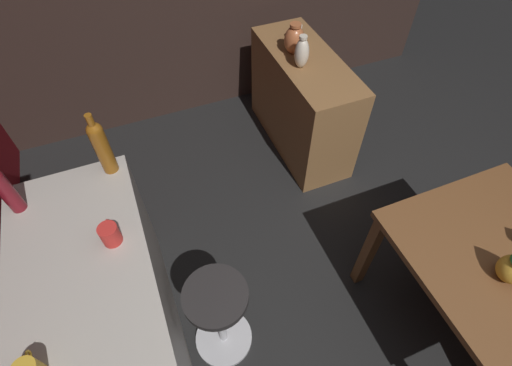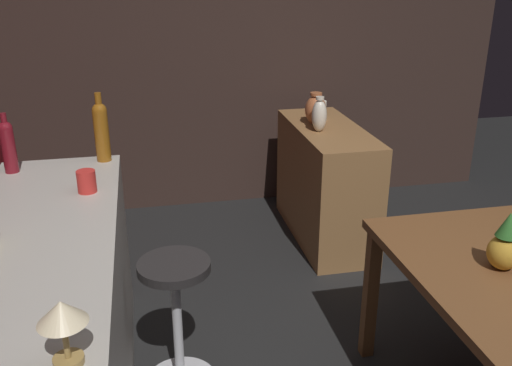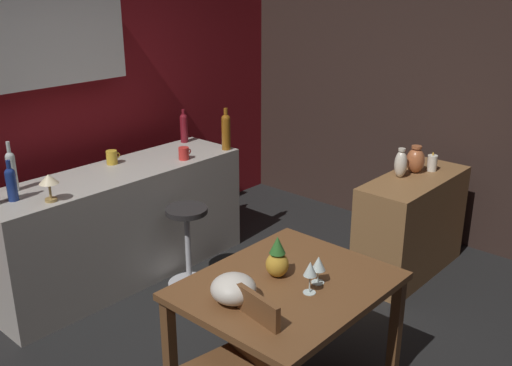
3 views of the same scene
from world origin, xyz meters
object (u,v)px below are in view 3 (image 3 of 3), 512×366
at_px(dining_table, 287,298).
at_px(cup_mustard, 112,157).
at_px(fruit_bowl, 233,289).
at_px(pillar_candle_tall, 432,163).
at_px(bar_stool, 188,245).
at_px(wine_bottle_clear, 12,169).
at_px(wine_glass_left, 318,264).
at_px(vase_copper, 415,160).
at_px(pineapple_centerpiece, 277,259).
at_px(cup_red, 184,153).
at_px(wine_glass_right, 310,270).
at_px(wine_bottle_ruby, 184,127).
at_px(vase_ceramic_ivory, 401,164).
at_px(wine_bottle_amber, 226,130).
at_px(sideboard_cabinet, 411,225).
at_px(wine_bottle_cobalt, 11,182).
at_px(counter_lamp, 49,181).

bearing_deg(dining_table, cup_mustard, 81.23).
bearing_deg(fruit_bowl, pillar_candle_tall, 2.16).
bearing_deg(bar_stool, wine_bottle_clear, 144.31).
xyz_separation_m(wine_glass_left, cup_mustard, (0.21, 2.16, 0.10)).
distance_m(fruit_bowl, vase_copper, 2.28).
height_order(pineapple_centerpiece, cup_red, cup_red).
height_order(wine_glass_right, vase_copper, vase_copper).
relative_size(bar_stool, wine_bottle_ruby, 2.21).
xyz_separation_m(fruit_bowl, wine_bottle_ruby, (1.45, 2.00, 0.23)).
height_order(fruit_bowl, vase_ceramic_ivory, vase_ceramic_ivory).
bearing_deg(wine_glass_left, cup_red, 70.01).
height_order(wine_glass_right, cup_red, cup_red).
xyz_separation_m(fruit_bowl, wine_bottle_amber, (1.54, 1.56, 0.26)).
distance_m(bar_stool, vase_ceramic_ivory, 1.77).
relative_size(sideboard_cabinet, wine_glass_left, 6.91).
height_order(sideboard_cabinet, cup_red, cup_red).
bearing_deg(dining_table, wine_bottle_clear, 103.54).
distance_m(sideboard_cabinet, wine_bottle_amber, 1.72).
xyz_separation_m(bar_stool, vase_copper, (1.47, -1.09, 0.57)).
distance_m(pineapple_centerpiece, wine_bottle_cobalt, 1.89).
xyz_separation_m(wine_glass_left, vase_ceramic_ivory, (1.65, 0.42, 0.08)).
distance_m(bar_stool, wine_bottle_cobalt, 1.36).
distance_m(fruit_bowl, cup_mustard, 2.06).
relative_size(fruit_bowl, wine_bottle_amber, 0.66).
relative_size(wine_bottle_cobalt, counter_lamp, 1.49).
relative_size(wine_glass_right, fruit_bowl, 0.77).
height_order(wine_bottle_amber, wine_bottle_cobalt, wine_bottle_amber).
height_order(wine_bottle_amber, vase_ceramic_ivory, wine_bottle_amber).
bearing_deg(pineapple_centerpiece, wine_glass_left, -67.57).
bearing_deg(wine_bottle_cobalt, vase_copper, -32.55).
bearing_deg(cup_red, bar_stool, -130.87).
xyz_separation_m(wine_glass_left, wine_bottle_amber, (1.10, 1.77, 0.22)).
bearing_deg(wine_bottle_amber, pillar_candle_tall, -59.51).
bearing_deg(wine_bottle_ruby, cup_red, -131.90).
relative_size(pineapple_centerpiece, vase_copper, 1.09).
height_order(wine_glass_right, vase_ceramic_ivory, vase_ceramic_ivory).
relative_size(dining_table, cup_mustard, 9.23).
bearing_deg(wine_bottle_cobalt, pineapple_centerpiece, -71.20).
bearing_deg(cup_mustard, wine_glass_left, -95.43).
height_order(wine_bottle_cobalt, vase_copper, wine_bottle_cobalt).
height_order(wine_bottle_clear, cup_red, wine_bottle_clear).
xyz_separation_m(sideboard_cabinet, vase_ceramic_ivory, (-0.08, 0.10, 0.52)).
distance_m(wine_bottle_amber, vase_ceramic_ivory, 1.47).
bearing_deg(wine_bottle_clear, bar_stool, -35.69).
bearing_deg(bar_stool, cup_mustard, 102.67).
relative_size(cup_mustard, counter_lamp, 0.65).
xyz_separation_m(pineapple_centerpiece, wine_bottle_ruby, (1.10, 2.00, 0.20)).
distance_m(wine_glass_left, vase_ceramic_ivory, 1.71).
xyz_separation_m(sideboard_cabinet, wine_bottle_cobalt, (-2.43, 1.68, 0.62)).
xyz_separation_m(cup_red, vase_ceramic_ivory, (0.99, -1.41, -0.02)).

